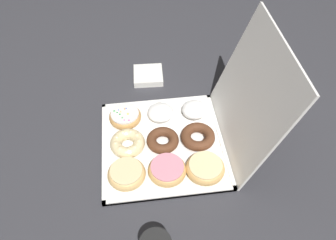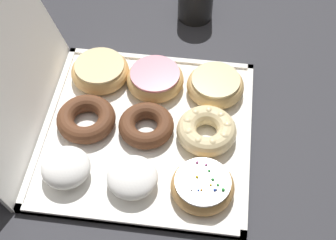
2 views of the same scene
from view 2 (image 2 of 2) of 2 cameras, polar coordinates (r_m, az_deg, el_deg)
The scene contains 11 objects.
ground_plane at distance 1.00m, azimuth -2.40°, elevation -1.53°, with size 3.00×3.00×0.00m, color #333338.
donut_box at distance 1.00m, azimuth -2.41°, elevation -1.34°, with size 0.40×0.40×0.01m.
sprinkle_donut_0 at distance 0.90m, azimuth 3.89°, elevation -7.37°, with size 0.11×0.11×0.04m.
cruller_donut_1 at distance 0.97m, azimuth 4.34°, elevation -1.13°, with size 0.11×0.11×0.04m.
glazed_ring_donut_2 at distance 1.04m, azimuth 5.32°, elevation 3.89°, with size 0.12×0.12×0.04m.
powdered_filled_donut_3 at distance 0.91m, azimuth -4.02°, elevation -6.42°, with size 0.09×0.09×0.04m.
chocolate_cake_ring_donut_4 at distance 0.98m, azimuth -2.71°, elevation -0.73°, with size 0.11×0.11×0.03m.
pink_frosted_donut_5 at distance 1.05m, azimuth -1.50°, elevation 4.63°, with size 0.12×0.12×0.04m.
powdered_filled_donut_6 at distance 0.93m, azimuth -11.36°, elevation -5.22°, with size 0.09×0.09×0.05m.
chocolate_cake_ring_donut_7 at distance 1.00m, azimuth -9.19°, elevation -0.02°, with size 0.12×0.12×0.03m.
glazed_ring_donut_8 at distance 1.08m, azimuth -7.61°, elevation 5.47°, with size 0.12×0.12×0.04m.
Camera 2 is at (-0.59, -0.12, 0.80)m, focal length 54.46 mm.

